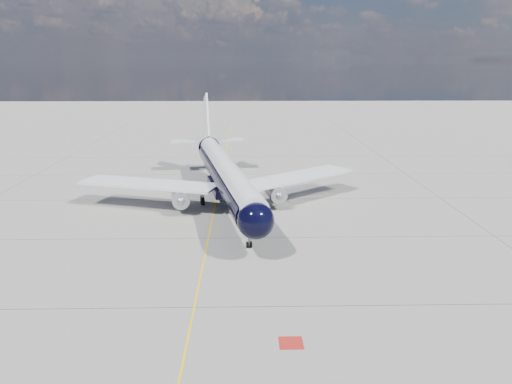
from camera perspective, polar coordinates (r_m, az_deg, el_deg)
ground at (r=71.25m, az=-4.35°, el=0.26°), size 320.00×320.00×0.00m
taxiway_centerline at (r=66.42m, az=-4.57°, el=-0.82°), size 0.16×160.00×0.01m
red_marking at (r=34.06m, az=4.02°, el=-16.83°), size 1.60×1.60×0.01m
main_airliner at (r=63.62m, az=-3.60°, el=2.20°), size 36.03×44.35×12.88m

